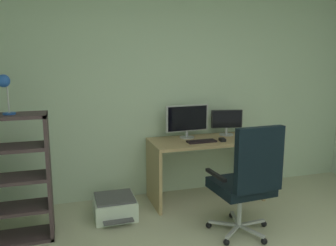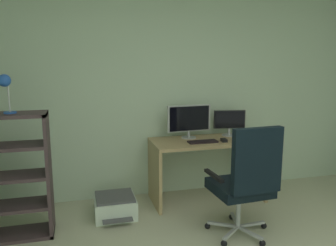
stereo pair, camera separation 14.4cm
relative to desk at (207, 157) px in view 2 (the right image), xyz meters
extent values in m
cube|color=beige|center=(-0.41, 0.41, 0.80)|extent=(5.33, 0.10, 2.69)
cube|color=tan|center=(0.00, 0.00, 0.19)|extent=(1.34, 0.62, 0.04)
cube|color=tan|center=(-0.65, 0.00, -0.19)|extent=(0.04, 0.59, 0.71)
cube|color=tan|center=(0.65, 0.00, -0.19)|extent=(0.04, 0.59, 0.71)
cylinder|color=#B2B5B7|center=(-0.19, 0.15, 0.21)|extent=(0.18, 0.18, 0.01)
cylinder|color=#B2B5B7|center=(-0.19, 0.15, 0.26)|extent=(0.03, 0.03, 0.08)
cube|color=#B7BABC|center=(-0.19, 0.15, 0.45)|extent=(0.55, 0.08, 0.32)
cube|color=black|center=(-0.19, 0.13, 0.45)|extent=(0.51, 0.05, 0.29)
cylinder|color=#B2B5B7|center=(0.35, 0.15, 0.21)|extent=(0.18, 0.18, 0.01)
cylinder|color=#B2B5B7|center=(0.35, 0.15, 0.27)|extent=(0.03, 0.03, 0.10)
cube|color=black|center=(0.35, 0.15, 0.41)|extent=(0.39, 0.10, 0.22)
cube|color=black|center=(0.34, 0.13, 0.41)|extent=(0.36, 0.07, 0.21)
cube|color=black|center=(-0.11, -0.12, 0.22)|extent=(0.34, 0.14, 0.02)
cube|color=black|center=(0.15, -0.14, 0.22)|extent=(0.07, 0.11, 0.03)
cube|color=#B7BABC|center=(0.14, -0.86, -0.47)|extent=(0.30, 0.05, 0.02)
sphere|color=black|center=(0.29, -0.85, -0.51)|extent=(0.06, 0.06, 0.06)
cube|color=#B7BABC|center=(0.02, -0.73, -0.47)|extent=(0.11, 0.30, 0.02)
sphere|color=black|center=(0.06, -0.58, -0.51)|extent=(0.06, 0.06, 0.06)
cube|color=#B7BABC|center=(-0.14, -0.79, -0.47)|extent=(0.27, 0.19, 0.02)
sphere|color=black|center=(-0.27, -0.71, -0.51)|extent=(0.06, 0.06, 0.06)
cube|color=#B7BABC|center=(-0.13, -0.97, -0.47)|extent=(0.25, 0.22, 0.02)
sphere|color=black|center=(-0.24, -1.06, -0.51)|extent=(0.06, 0.06, 0.06)
cube|color=#B7BABC|center=(0.04, -1.01, -0.47)|extent=(0.14, 0.29, 0.02)
sphere|color=black|center=(0.10, -1.15, -0.51)|extent=(0.06, 0.06, 0.06)
cylinder|color=#B7BABC|center=(-0.01, -0.87, -0.29)|extent=(0.04, 0.04, 0.36)
cube|color=black|center=(-0.01, -0.87, -0.06)|extent=(0.54, 0.52, 0.10)
cube|color=black|center=(0.00, -1.15, 0.28)|extent=(0.47, 0.10, 0.59)
cube|color=black|center=(-0.29, -0.89, 0.09)|extent=(0.06, 0.34, 0.03)
cube|color=black|center=(0.26, -0.85, 0.09)|extent=(0.06, 0.34, 0.03)
cube|color=#423136|center=(-1.78, -0.37, 0.06)|extent=(0.03, 0.33, 1.20)
cube|color=#423136|center=(-2.24, -0.37, -0.53)|extent=(0.96, 0.33, 0.03)
cylinder|color=blue|center=(-2.08, -0.37, 0.67)|extent=(0.11, 0.11, 0.02)
cylinder|color=silver|center=(-2.08, -0.37, 0.80)|extent=(0.01, 0.01, 0.25)
sphere|color=blue|center=(-2.10, -0.37, 0.96)|extent=(0.11, 0.11, 0.11)
cube|color=silver|center=(-1.14, -0.17, -0.44)|extent=(0.44, 0.42, 0.21)
cube|color=#4C4C51|center=(-1.14, -0.17, -0.32)|extent=(0.41, 0.39, 0.02)
cube|color=#4C4C51|center=(-1.14, -0.42, -0.48)|extent=(0.31, 0.10, 0.01)
camera|label=1|loc=(-1.61, -3.64, 1.13)|focal=36.18mm
camera|label=2|loc=(-1.47, -3.68, 1.13)|focal=36.18mm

